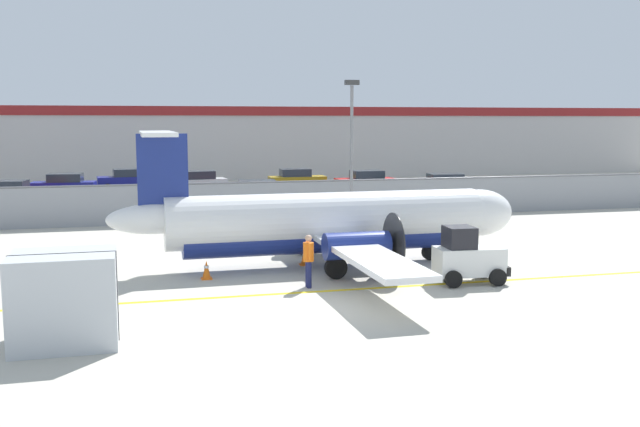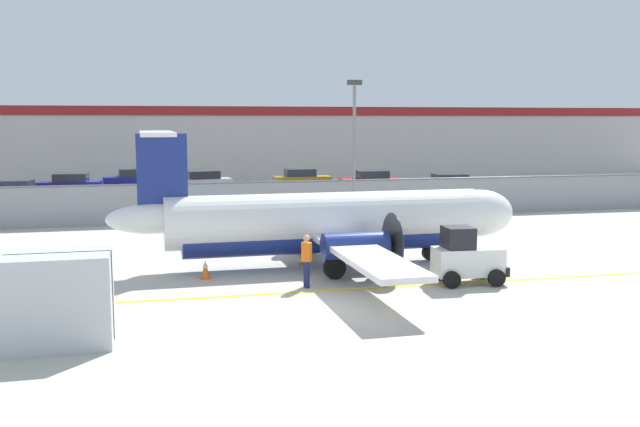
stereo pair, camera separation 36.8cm
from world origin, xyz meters
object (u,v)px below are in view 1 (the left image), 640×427
(baggage_tug, at_px, (468,257))
(ground_crew_worker, at_px, (308,258))
(parked_car_4, at_px, (259,193))
(traffic_cone_near_left, at_px, (363,241))
(apron_light_pole, at_px, (352,140))
(parked_car_5, at_px, (297,179))
(commuter_airplane, at_px, (334,222))
(parked_car_1, at_px, (64,185))
(parked_car_7, at_px, (447,185))
(parked_car_3, at_px, (197,182))
(traffic_cone_far_left, at_px, (206,270))
(cargo_container, at_px, (65,299))
(parked_car_6, at_px, (365,182))
(parked_car_0, at_px, (6,194))
(parked_car_2, at_px, (127,180))
(traffic_cone_near_right, at_px, (305,257))

(baggage_tug, bearing_deg, ground_crew_worker, 176.87)
(ground_crew_worker, xyz_separation_m, parked_car_4, (1.83, 20.83, -0.06))
(traffic_cone_near_left, distance_m, apron_light_pole, 7.78)
(traffic_cone_near_left, relative_size, parked_car_5, 0.15)
(commuter_airplane, distance_m, parked_car_5, 27.43)
(parked_car_1, distance_m, apron_light_pole, 22.99)
(parked_car_1, distance_m, parked_car_5, 16.42)
(commuter_airplane, xyz_separation_m, parked_car_7, (13.34, 19.77, -0.71))
(commuter_airplane, distance_m, parked_car_3, 26.70)
(parked_car_3, height_order, apron_light_pole, apron_light_pole)
(traffic_cone_far_left, relative_size, parked_car_7, 0.15)
(parked_car_3, relative_size, apron_light_pole, 0.60)
(parked_car_5, bearing_deg, cargo_container, -110.11)
(baggage_tug, relative_size, parked_car_6, 0.57)
(parked_car_6, bearing_deg, ground_crew_worker, 67.29)
(parked_car_5, bearing_deg, traffic_cone_near_left, -95.01)
(parked_car_3, bearing_deg, ground_crew_worker, 85.69)
(parked_car_3, bearing_deg, parked_car_7, 150.79)
(parked_car_7, relative_size, apron_light_pole, 0.60)
(traffic_cone_far_left, relative_size, apron_light_pole, 0.09)
(traffic_cone_far_left, height_order, parked_car_0, parked_car_0)
(commuter_airplane, bearing_deg, parked_car_2, 103.58)
(parked_car_5, bearing_deg, traffic_cone_far_left, -107.39)
(parked_car_6, bearing_deg, parked_car_7, 134.98)
(parked_car_6, relative_size, apron_light_pole, 0.58)
(parked_car_0, bearing_deg, apron_light_pole, 155.26)
(parked_car_5, bearing_deg, apron_light_pole, -92.50)
(traffic_cone_near_right, bearing_deg, parked_car_2, 102.79)
(traffic_cone_near_left, xyz_separation_m, parked_car_5, (2.44, 24.11, 0.58))
(parked_car_1, relative_size, parked_car_2, 1.00)
(traffic_cone_far_left, bearing_deg, parked_car_2, 95.56)
(traffic_cone_far_left, distance_m, parked_car_6, 28.67)
(traffic_cone_far_left, xyz_separation_m, parked_car_1, (-7.13, 27.40, 0.58))
(ground_crew_worker, xyz_separation_m, cargo_container, (-6.93, -4.23, 0.15))
(ground_crew_worker, xyz_separation_m, traffic_cone_near_left, (3.78, 6.13, -0.64))
(parked_car_5, bearing_deg, parked_car_7, -38.71)
(traffic_cone_far_left, bearing_deg, traffic_cone_near_right, 21.40)
(parked_car_5, bearing_deg, parked_car_0, -161.99)
(traffic_cone_near_left, xyz_separation_m, traffic_cone_near_right, (-3.11, -2.68, 0.00))
(parked_car_1, distance_m, parked_car_2, 5.55)
(parked_car_0, xyz_separation_m, parked_car_7, (28.05, -1.32, 0.00))
(commuter_airplane, height_order, apron_light_pole, apron_light_pole)
(parked_car_4, bearing_deg, parked_car_6, 40.64)
(parked_car_2, distance_m, parked_car_4, 14.62)
(parked_car_3, xyz_separation_m, parked_car_7, (16.25, -6.76, 0.00))
(cargo_container, xyz_separation_m, parked_car_7, (21.98, 27.19, -0.21))
(baggage_tug, height_order, parked_car_1, baggage_tug)
(parked_car_6, bearing_deg, traffic_cone_near_right, 65.87)
(cargo_container, xyz_separation_m, parked_car_1, (-3.25, 33.63, -0.21))
(traffic_cone_near_left, relative_size, parked_car_3, 0.15)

